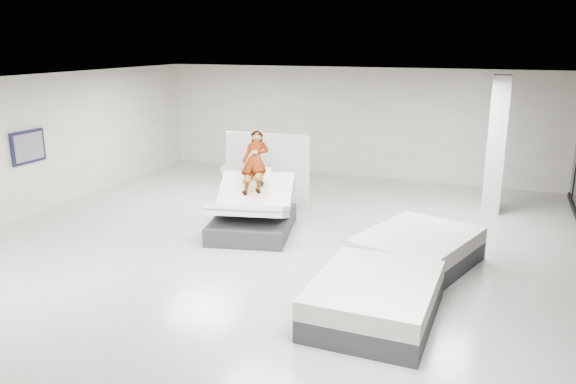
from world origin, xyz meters
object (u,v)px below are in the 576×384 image
(remote, at_px, (262,184))
(column, at_px, (496,146))
(flat_bed_right_near, at_px, (374,299))
(person, at_px, (255,172))
(hero_bed, at_px, (253,214))
(divider_panel, at_px, (267,172))
(wall_poster, at_px, (28,147))
(flat_bed_right_far, at_px, (417,250))
(flat_bed_left_far, at_px, (259,172))

(remote, bearing_deg, column, 24.42)
(flat_bed_right_near, bearing_deg, person, 136.63)
(hero_bed, height_order, column, column)
(divider_panel, relative_size, wall_poster, 2.14)
(person, bearing_deg, flat_bed_right_far, -26.74)
(hero_bed, distance_m, remote, 0.70)
(divider_panel, relative_size, flat_bed_right_far, 0.77)
(remote, distance_m, flat_bed_right_far, 3.44)
(divider_panel, distance_m, flat_bed_right_far, 4.54)
(hero_bed, bearing_deg, person, 102.78)
(person, distance_m, flat_bed_left_far, 4.43)
(remote, bearing_deg, hero_bed, 170.43)
(hero_bed, xyz_separation_m, flat_bed_left_far, (-1.77, 4.27, -0.16))
(wall_poster, bearing_deg, flat_bed_right_near, -14.35)
(divider_panel, bearing_deg, remote, -76.11)
(flat_bed_left_far, height_order, wall_poster, wall_poster)
(person, relative_size, column, 0.49)
(flat_bed_right_far, distance_m, wall_poster, 8.91)
(flat_bed_left_far, bearing_deg, divider_panel, -61.67)
(divider_panel, bearing_deg, flat_bed_left_far, 112.42)
(column, bearing_deg, divider_panel, -161.41)
(remote, bearing_deg, flat_bed_right_far, -23.09)
(person, relative_size, flat_bed_right_near, 0.70)
(flat_bed_right_far, bearing_deg, remote, 169.70)
(divider_panel, distance_m, wall_poster, 5.48)
(flat_bed_right_far, distance_m, column, 4.30)
(flat_bed_right_far, height_order, column, column)
(remote, height_order, flat_bed_right_near, remote)
(hero_bed, distance_m, column, 5.85)
(remote, relative_size, flat_bed_right_far, 0.05)
(flat_bed_right_far, bearing_deg, divider_panel, 149.83)
(remote, height_order, flat_bed_left_far, remote)
(hero_bed, relative_size, flat_bed_right_far, 0.91)
(person, xyz_separation_m, wall_poster, (-5.23, -0.94, 0.35))
(hero_bed, relative_size, flat_bed_right_near, 1.06)
(remote, xyz_separation_m, flat_bed_right_far, (3.29, -0.60, -0.77))
(remote, xyz_separation_m, flat_bed_right_near, (3.02, -2.83, -0.77))
(person, bearing_deg, hero_bed, -90.00)
(flat_bed_left_far, height_order, column, column)
(hero_bed, relative_size, wall_poster, 2.53)
(remote, xyz_separation_m, wall_poster, (-5.52, -0.65, 0.52))
(remote, distance_m, column, 5.57)
(flat_bed_left_far, bearing_deg, wall_poster, -125.70)
(flat_bed_right_near, relative_size, column, 0.71)
(divider_panel, height_order, flat_bed_right_far, divider_panel)
(hero_bed, distance_m, divider_panel, 1.79)
(person, height_order, divider_panel, person)
(column, bearing_deg, wall_poster, -158.07)
(person, height_order, column, column)
(person, xyz_separation_m, flat_bed_left_far, (-1.70, 3.96, -1.00))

